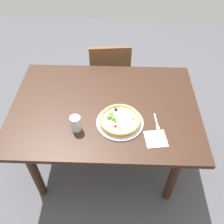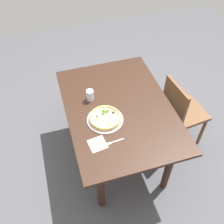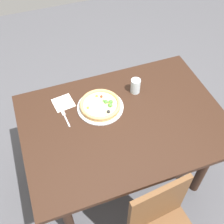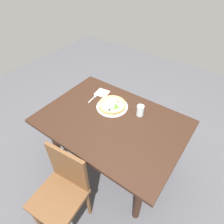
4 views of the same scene
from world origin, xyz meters
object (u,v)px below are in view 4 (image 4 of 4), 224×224
at_px(dining_table, 112,128).
at_px(pizza, 112,105).
at_px(fork, 93,98).
at_px(drinking_glass, 140,111).
at_px(chair_near, 62,190).
at_px(plate, 112,107).
at_px(napkin, 102,93).

bearing_deg(dining_table, pizza, 124.70).
bearing_deg(fork, pizza, -96.10).
height_order(dining_table, drinking_glass, drinking_glass).
distance_m(pizza, drinking_glass, 0.30).
distance_m(chair_near, pizza, 0.93).
bearing_deg(chair_near, plate, -88.79).
relative_size(pizza, drinking_glass, 2.54).
xyz_separation_m(drinking_glass, napkin, (-0.53, 0.07, -0.06)).
height_order(chair_near, fork, chair_near).
height_order(dining_table, pizza, pizza).
bearing_deg(drinking_glass, plate, -167.56).
xyz_separation_m(dining_table, drinking_glass, (0.18, 0.23, 0.17)).
bearing_deg(pizza, dining_table, -55.30).
xyz_separation_m(plate, drinking_glass, (0.30, 0.07, 0.05)).
xyz_separation_m(plate, pizza, (0.00, -0.00, 0.03)).
distance_m(pizza, fork, 0.26).
xyz_separation_m(dining_table, chair_near, (-0.01, -0.71, -0.16)).
height_order(chair_near, drinking_glass, chair_near).
height_order(plate, fork, plate).
height_order(pizza, drinking_glass, drinking_glass).
distance_m(dining_table, pizza, 0.24).
bearing_deg(chair_near, fork, -73.20).
relative_size(dining_table, plate, 4.24).
relative_size(drinking_glass, napkin, 0.81).
distance_m(drinking_glass, napkin, 0.54).
xyz_separation_m(dining_table, fork, (-0.37, 0.17, 0.11)).
bearing_deg(napkin, pizza, -29.07).
distance_m(plate, napkin, 0.27).
bearing_deg(napkin, fork, -98.47).
bearing_deg(dining_table, napkin, 139.86).
xyz_separation_m(dining_table, plate, (-0.12, 0.17, 0.11)).
bearing_deg(chair_near, pizza, -88.88).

